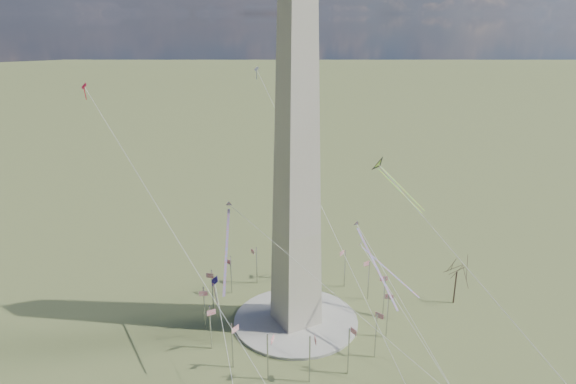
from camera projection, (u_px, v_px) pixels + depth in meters
ground at (296, 322)px, 149.38m from camera, size 2000.00×2000.00×0.00m
plaza at (296, 320)px, 149.25m from camera, size 36.00×36.00×0.80m
washington_monument at (297, 163)px, 133.61m from camera, size 15.56×15.56×100.00m
flagpole_ring at (296, 300)px, 146.99m from camera, size 54.40×54.40×13.00m
tree_near at (457, 269)px, 155.45m from camera, size 9.22×9.22×16.13m
kite_delta_black at (381, 167)px, 158.69m from camera, size 10.72×18.11×14.87m
kite_diamond_purple at (215, 284)px, 135.32m from camera, size 2.05×3.07×9.16m
kite_streamer_left at (370, 252)px, 138.53m from camera, size 4.33×23.22×15.97m
kite_streamer_mid at (227, 234)px, 129.14m from camera, size 11.56×20.82×15.60m
kite_streamer_right at (381, 263)px, 150.56m from camera, size 10.62×17.50×13.35m
kite_small_red at (84, 88)px, 140.04m from camera, size 1.18×1.99×4.74m
kite_small_white at (256, 70)px, 163.14m from camera, size 1.06×1.74×4.04m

